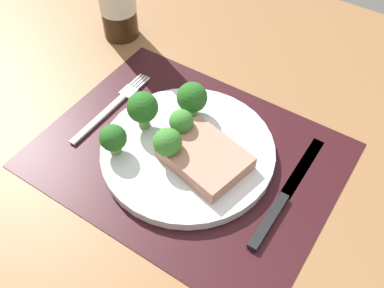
% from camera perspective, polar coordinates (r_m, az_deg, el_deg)
% --- Properties ---
extents(ground_plane, '(1.40, 1.10, 0.03)m').
position_cam_1_polar(ground_plane, '(0.70, -0.53, -2.25)').
color(ground_plane, brown).
extents(placemat, '(0.45, 0.35, 0.00)m').
position_cam_1_polar(placemat, '(0.68, -0.54, -1.40)').
color(placemat, black).
rests_on(placemat, ground_plane).
extents(plate, '(0.27, 0.27, 0.02)m').
position_cam_1_polar(plate, '(0.68, -0.54, -0.90)').
color(plate, silver).
rests_on(plate, placemat).
extents(steak, '(0.14, 0.12, 0.02)m').
position_cam_1_polar(steak, '(0.64, 1.69, -1.73)').
color(steak, tan).
rests_on(steak, plate).
extents(broccoli_near_steak, '(0.04, 0.04, 0.05)m').
position_cam_1_polar(broccoli_near_steak, '(0.65, -10.20, 0.71)').
color(broccoli_near_steak, '#6B994C').
rests_on(broccoli_near_steak, plate).
extents(broccoli_back_left, '(0.05, 0.05, 0.07)m').
position_cam_1_polar(broccoli_back_left, '(0.68, -6.55, 4.57)').
color(broccoli_back_left, '#5B8942').
rests_on(broccoli_back_left, plate).
extents(broccoli_front_edge, '(0.05, 0.05, 0.06)m').
position_cam_1_polar(broccoli_front_edge, '(0.70, 0.01, 6.02)').
color(broccoli_front_edge, '#6B994C').
rests_on(broccoli_front_edge, plate).
extents(broccoli_center, '(0.04, 0.04, 0.06)m').
position_cam_1_polar(broccoli_center, '(0.63, -3.19, 0.14)').
color(broccoli_center, '#6B994C').
rests_on(broccoli_center, plate).
extents(broccoli_near_fork, '(0.04, 0.04, 0.05)m').
position_cam_1_polar(broccoli_near_fork, '(0.66, -1.40, 2.86)').
color(broccoli_near_fork, '#5B8942').
rests_on(broccoli_near_fork, plate).
extents(fork, '(0.02, 0.19, 0.01)m').
position_cam_1_polar(fork, '(0.76, -10.32, 4.84)').
color(fork, silver).
rests_on(fork, placemat).
extents(knife, '(0.02, 0.23, 0.01)m').
position_cam_1_polar(knife, '(0.65, 11.71, -6.92)').
color(knife, black).
rests_on(knife, placemat).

